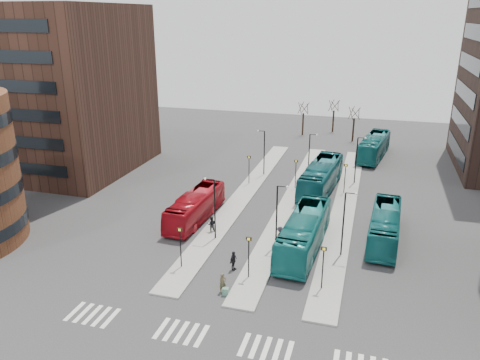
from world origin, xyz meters
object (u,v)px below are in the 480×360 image
(commuter_a, at_px, (212,225))
(red_bus, at_px, (195,207))
(teal_bus_a, at_px, (304,232))
(suitcase, at_px, (225,292))
(commuter_c, at_px, (280,236))
(commuter_b, at_px, (233,261))
(teal_bus_d, at_px, (374,147))
(traveller, at_px, (223,283))
(teal_bus_b, at_px, (321,177))
(teal_bus_c, at_px, (385,226))

(commuter_a, bearing_deg, red_bus, -58.60)
(red_bus, relative_size, teal_bus_a, 0.87)
(suitcase, xyz_separation_m, commuter_c, (2.31, 9.58, 0.61))
(commuter_b, bearing_deg, teal_bus_d, -1.62)
(commuter_b, bearing_deg, commuter_a, 47.76)
(suitcase, relative_size, teal_bus_a, 0.05)
(red_bus, height_order, traveller, red_bus)
(teal_bus_b, xyz_separation_m, traveller, (-4.52, -24.78, -1.00))
(suitcase, bearing_deg, commuter_c, 67.81)
(teal_bus_a, height_order, commuter_b, teal_bus_a)
(teal_bus_c, bearing_deg, commuter_c, -155.69)
(teal_bus_a, relative_size, commuter_a, 7.29)
(suitcase, bearing_deg, red_bus, 111.86)
(teal_bus_c, distance_m, teal_bus_d, 28.57)
(teal_bus_a, height_order, commuter_c, teal_bus_a)
(traveller, distance_m, commuter_c, 9.60)
(teal_bus_b, relative_size, teal_bus_c, 1.17)
(teal_bus_d, bearing_deg, commuter_c, -94.46)
(teal_bus_d, distance_m, commuter_b, 39.42)
(teal_bus_d, bearing_deg, teal_bus_c, -77.53)
(teal_bus_d, height_order, commuter_c, teal_bus_d)
(red_bus, bearing_deg, teal_bus_a, -13.12)
(suitcase, xyz_separation_m, commuter_a, (-4.79, 10.20, 0.55))
(suitcase, height_order, commuter_a, commuter_a)
(traveller, relative_size, commuter_c, 0.90)
(commuter_a, height_order, commuter_c, commuter_c)
(suitcase, bearing_deg, commuter_b, 89.34)
(red_bus, bearing_deg, commuter_b, -49.23)
(teal_bus_a, xyz_separation_m, commuter_c, (-2.31, 0.35, -0.83))
(commuter_c, bearing_deg, suitcase, 25.53)
(teal_bus_a, relative_size, teal_bus_c, 1.12)
(commuter_a, bearing_deg, commuter_c, 158.78)
(teal_bus_b, xyz_separation_m, commuter_b, (-4.72, -21.29, -0.94))
(teal_bus_a, distance_m, teal_bus_b, 15.91)
(red_bus, distance_m, teal_bus_b, 17.07)
(suitcase, bearing_deg, traveller, 125.10)
(teal_bus_b, relative_size, commuter_c, 7.17)
(red_bus, height_order, teal_bus_b, teal_bus_b)
(teal_bus_a, xyz_separation_m, teal_bus_c, (7.15, 4.04, -0.18))
(commuter_b, bearing_deg, teal_bus_c, -38.48)
(teal_bus_b, relative_size, commuter_b, 7.48)
(traveller, height_order, commuter_b, commuter_b)
(suitcase, bearing_deg, teal_bus_c, 39.79)
(commuter_b, bearing_deg, teal_bus_b, 1.54)
(suitcase, distance_m, red_bus, 14.70)
(red_bus, bearing_deg, commuter_c, -14.73)
(commuter_c, bearing_deg, teal_bus_a, 120.35)
(teal_bus_d, relative_size, traveller, 7.58)
(traveller, xyz_separation_m, commuter_b, (-0.20, 3.48, 0.05))
(teal_bus_b, height_order, traveller, teal_bus_b)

